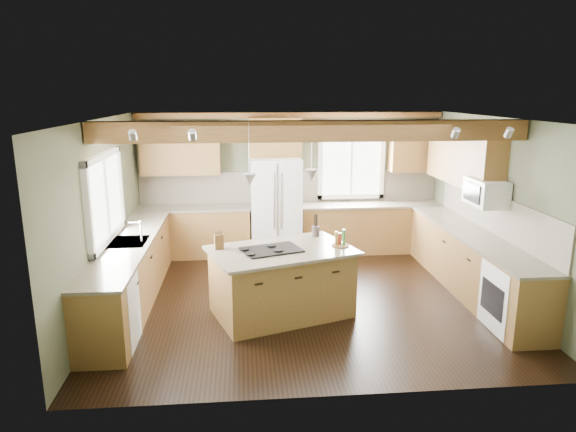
{
  "coord_description": "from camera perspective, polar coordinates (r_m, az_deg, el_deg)",
  "views": [
    {
      "loc": [
        -0.9,
        -6.99,
        2.96
      ],
      "look_at": [
        -0.24,
        0.3,
        1.18
      ],
      "focal_mm": 32.0,
      "sensor_mm": 36.0,
      "label": 1
    }
  ],
  "objects": [
    {
      "name": "upper_cab_back_corner",
      "position": [
        9.9,
        13.85,
        7.44
      ],
      "size": [
        0.9,
        0.35,
        0.9
      ],
      "primitive_type": "cube",
      "color": "brown",
      "rests_on": "wall_back"
    },
    {
      "name": "window_left",
      "position": [
        7.42,
        -19.76,
        1.93
      ],
      "size": [
        0.04,
        1.6,
        1.05
      ],
      "primitive_type": "cube",
      "color": "white",
      "rests_on": "wall_left"
    },
    {
      "name": "island",
      "position": [
        6.98,
        -0.72,
        -7.46
      ],
      "size": [
        1.98,
        1.56,
        0.88
      ],
      "primitive_type": "cube",
      "rotation": [
        0.0,
        0.0,
        0.33
      ],
      "color": "brown",
      "rests_on": "floor"
    },
    {
      "name": "refrigerator",
      "position": [
        9.35,
        -1.36,
        0.97
      ],
      "size": [
        0.9,
        0.74,
        1.8
      ],
      "primitive_type": "cube",
      "color": "silver",
      "rests_on": "floor"
    },
    {
      "name": "base_cab_right",
      "position": [
        8.21,
        19.67,
        -5.01
      ],
      "size": [
        0.6,
        3.7,
        0.88
      ],
      "primitive_type": "cube",
      "color": "brown",
      "rests_on": "floor"
    },
    {
      "name": "soffit_trim",
      "position": [
        9.44,
        0.32,
        11.14
      ],
      "size": [
        5.55,
        0.2,
        0.1
      ],
      "primitive_type": "cube",
      "color": "#523517",
      "rests_on": "ceiling"
    },
    {
      "name": "wall_back",
      "position": [
        9.67,
        0.25,
        3.81
      ],
      "size": [
        5.6,
        0.0,
        5.6
      ],
      "primitive_type": "plane",
      "rotation": [
        1.57,
        0.0,
        0.0
      ],
      "color": "#414631",
      "rests_on": "ground"
    },
    {
      "name": "microwave",
      "position": [
        7.89,
        21.14,
        2.47
      ],
      "size": [
        0.4,
        0.7,
        0.38
      ],
      "primitive_type": "cube",
      "color": "white",
      "rests_on": "wall_right"
    },
    {
      "name": "oven",
      "position": [
        7.12,
        23.92,
        -8.33
      ],
      "size": [
        0.6,
        0.72,
        0.84
      ],
      "primitive_type": "cube",
      "color": "white",
      "rests_on": "floor"
    },
    {
      "name": "base_cab_back_left",
      "position": [
        9.57,
        -10.32,
        -1.81
      ],
      "size": [
        2.02,
        0.6,
        0.88
      ],
      "primitive_type": "cube",
      "color": "brown",
      "rests_on": "floor"
    },
    {
      "name": "window_back",
      "position": [
        9.79,
        7.01,
        5.31
      ],
      "size": [
        1.1,
        0.04,
        1.0
      ],
      "primitive_type": "cube",
      "color": "white",
      "rests_on": "wall_back"
    },
    {
      "name": "island_top",
      "position": [
        6.83,
        -0.73,
        -3.86
      ],
      "size": [
        2.13,
        1.71,
        0.04
      ],
      "primitive_type": "cube",
      "rotation": [
        0.0,
        0.0,
        0.33
      ],
      "color": "#50473B",
      "rests_on": "island"
    },
    {
      "name": "counter_left",
      "position": [
        7.5,
        -17.29,
        -2.87
      ],
      "size": [
        0.64,
        3.74,
        0.04
      ],
      "primitive_type": "cube",
      "color": "#50473B",
      "rests_on": "base_cab_left"
    },
    {
      "name": "base_cab_back_right",
      "position": [
        9.82,
        9.11,
        -1.35
      ],
      "size": [
        2.62,
        0.6,
        0.88
      ],
      "primitive_type": "cube",
      "color": "brown",
      "rests_on": "floor"
    },
    {
      "name": "backsplash_back",
      "position": [
        9.67,
        0.26,
        3.27
      ],
      "size": [
        5.58,
        0.03,
        0.58
      ],
      "primitive_type": "cube",
      "color": "brown",
      "rests_on": "wall_back"
    },
    {
      "name": "utensil_crock",
      "position": [
        7.41,
        3.09,
        -1.69
      ],
      "size": [
        0.12,
        0.12,
        0.15
      ],
      "primitive_type": "cylinder",
      "rotation": [
        0.0,
        0.0,
        0.05
      ],
      "color": "#403833",
      "rests_on": "island_top"
    },
    {
      "name": "faucet",
      "position": [
        7.43,
        -16.02,
        -1.74
      ],
      "size": [
        0.02,
        0.02,
        0.28
      ],
      "primitive_type": "cylinder",
      "color": "#B2B2B7",
      "rests_on": "sink"
    },
    {
      "name": "cooktop",
      "position": [
        6.76,
        -1.86,
        -3.77
      ],
      "size": [
        0.87,
        0.72,
        0.02
      ],
      "primitive_type": "cube",
      "rotation": [
        0.0,
        0.0,
        0.33
      ],
      "color": "black",
      "rests_on": "island_top"
    },
    {
      "name": "upper_cab_back_left",
      "position": [
        9.43,
        -11.87,
        7.26
      ],
      "size": [
        1.4,
        0.35,
        0.9
      ],
      "primitive_type": "cube",
      "color": "brown",
      "rests_on": "wall_back"
    },
    {
      "name": "upper_cab_right",
      "position": [
        8.7,
        18.91,
        6.29
      ],
      "size": [
        0.35,
        2.2,
        0.9
      ],
      "primitive_type": "cube",
      "color": "brown",
      "rests_on": "wall_right"
    },
    {
      "name": "counter_right",
      "position": [
        8.08,
        19.93,
        -1.91
      ],
      "size": [
        0.64,
        3.74,
        0.04
      ],
      "primitive_type": "cube",
      "color": "#50473B",
      "rests_on": "base_cab_right"
    },
    {
      "name": "pendant_right",
      "position": [
        6.78,
        2.61,
        4.52
      ],
      "size": [
        0.18,
        0.18,
        0.16
      ],
      "primitive_type": "cone",
      "rotation": [
        3.14,
        0.0,
        0.0
      ],
      "color": "#B2B2B7",
      "rests_on": "ceiling"
    },
    {
      "name": "pendant_left",
      "position": [
        6.44,
        -4.31,
        4.02
      ],
      "size": [
        0.18,
        0.18,
        0.16
      ],
      "primitive_type": "cone",
      "rotation": [
        3.14,
        0.0,
        0.0
      ],
      "color": "#B2B2B7",
      "rests_on": "ceiling"
    },
    {
      "name": "knife_block",
      "position": [
        6.87,
        -7.68,
        -2.85
      ],
      "size": [
        0.13,
        0.11,
        0.2
      ],
      "primitive_type": "cube",
      "rotation": [
        0.0,
        0.0,
        0.18
      ],
      "color": "brown",
      "rests_on": "island_top"
    },
    {
      "name": "upper_cab_over_fridge",
      "position": [
        9.37,
        -1.49,
        8.73
      ],
      "size": [
        0.96,
        0.35,
        0.7
      ],
      "primitive_type": "cube",
      "color": "brown",
      "rests_on": "wall_back"
    },
    {
      "name": "counter_back_left",
      "position": [
        9.46,
        -10.44,
        0.88
      ],
      "size": [
        2.06,
        0.64,
        0.04
      ],
      "primitive_type": "cube",
      "color": "#50473B",
      "rests_on": "base_cab_back_left"
    },
    {
      "name": "dishwasher",
      "position": [
        6.47,
        -19.27,
        -10.13
      ],
      "size": [
        0.6,
        0.6,
        0.84
      ],
      "primitive_type": "cube",
      "color": "white",
      "rests_on": "floor"
    },
    {
      "name": "backsplash_right",
      "position": [
        8.13,
        21.92,
        0.27
      ],
      "size": [
        0.03,
        3.7,
        0.58
      ],
      "primitive_type": "cube",
      "color": "brown",
      "rests_on": "wall_right"
    },
    {
      "name": "bottle_tray",
      "position": [
        6.96,
        5.84,
        -2.46
      ],
      "size": [
        0.34,
        0.34,
        0.22
      ],
      "primitive_type": null,
      "rotation": [
        0.0,
        0.0,
        0.65
      ],
      "color": "brown",
      "rests_on": "island_top"
    },
    {
      "name": "wall_right",
      "position": [
        8.08,
        22.23,
        0.81
      ],
      "size": [
        0.0,
        5.0,
        5.0
      ],
      "primitive_type": "plane",
      "rotation": [
        1.57,
        0.0,
        -1.57
      ],
      "color": "#414631",
      "rests_on": "ground"
    },
    {
      "name": "floor",
      "position": [
        7.64,
        2.03,
        -9.1
      ],
      "size": [
        5.6,
        5.6,
        0.0
      ],
      "primitive_type": "plane",
      "color": "black",
      "rests_on": "ground"
    },
    {
      "name": "wall_left",
      "position": [
        7.43,
        -19.85,
        -0.04
      ],
      "size": [
        0.0,
        5.0,
        5.0
      ],
      "primitive_type": "plane",
      "rotation": [
        1.57,
        0.0,
        1.57
      ],
      "color": "#414631",
      "rests_on": "ground"
    },
    {
      "name": "base_cab_left",
      "position": [
        7.64,
        -17.05,
        -6.18
      ],
      "size": [
        0.6,
        3.7,
        0.88
      ],
      "primitive_type": "cube",
      "color": "brown",
      "rests_on": "floor"
    },
    {
      "name": "ceiling_beam",
      "position": [
        6.57,
        2.75,
        9.41
      ],
      "size": [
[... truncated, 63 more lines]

